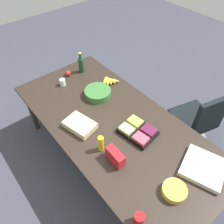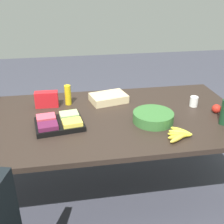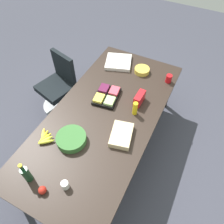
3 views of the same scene
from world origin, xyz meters
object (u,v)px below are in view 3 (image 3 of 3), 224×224
Objects in this scene: salad_bowl at (71,139)px; pizza_box at (118,62)px; conference_table at (104,118)px; office_chair at (59,89)px; red_solo_cup at (169,79)px; sheet_cake at (121,135)px; apple_red at (42,190)px; mustard_bottle at (135,108)px; paper_cup at (65,185)px; wine_bottle at (26,174)px; chip_bowl at (142,70)px; banana_bunch at (45,138)px; chip_bag_red at (139,98)px; fruit_platter at (107,96)px.

salad_bowl is 1.42m from pizza_box.
conference_table is 2.74× the size of office_chair.
pizza_box is at bearing -55.76° from office_chair.
salad_bowl is 1.51m from red_solo_cup.
sheet_cake is at bearing 170.12° from red_solo_cup.
apple_red is at bearing -146.65° from office_chair.
apple_red is at bearing 162.59° from mustard_bottle.
paper_cup is at bearing -152.90° from salad_bowl.
wine_bottle is at bearing 104.43° from paper_cup.
wine_bottle is at bearing 164.92° from conference_table.
mustard_bottle reaches higher than paper_cup.
chip_bowl reaches higher than banana_bunch.
apple_red is at bearing 155.88° from sheet_cake.
office_chair is 8.39× the size of red_solo_cup.
apple_red is 0.69× the size of red_solo_cup.
apple_red is (-0.58, -0.07, -0.00)m from salad_bowl.
pizza_box is at bearing 86.36° from red_solo_cup.
apple_red is (-0.86, 0.39, 0.00)m from sheet_cake.
office_chair is at bearing 80.13° from mustard_bottle.
apple_red is at bearing -101.78° from wine_bottle.
office_chair is 1.68m from red_solo_cup.
pizza_box is 1.24× the size of wine_bottle.
conference_table is 0.49m from chip_bag_red.
conference_table is 6.39× the size of fruit_platter.
pizza_box is at bearing 27.15° from sheet_cake.
sheet_cake is 1.27m from pizza_box.
chip_bag_red is 1.49m from wine_bottle.
red_solo_cup is 1.86m from paper_cup.
red_solo_cup is (1.08, -0.19, 0.02)m from sheet_cake.
wine_bottle reaches higher than sheet_cake.
office_chair is 10.25× the size of paper_cup.
chip_bag_red is (-0.53, 0.21, 0.02)m from red_solo_cup.
pizza_box is at bearing 86.08° from chip_bowl.
paper_cup is (-1.10, 0.23, -0.05)m from mustard_bottle.
office_chair is at bearing 32.06° from banana_bunch.
salad_bowl is (-1.39, 0.25, 0.01)m from chip_bowl.
chip_bag_red is (1.42, -0.37, 0.03)m from apple_red.
fruit_platter reaches higher than pizza_box.
chip_bag_red is at bearing -154.90° from pizza_box.
chip_bowl is 1.04× the size of chip_bag_red.
salad_bowl is 0.29m from banana_bunch.
paper_cup reaches higher than fruit_platter.
office_chair reaches higher than chip_bag_red.
chip_bowl is 0.72× the size of wine_bottle.
wine_bottle is at bearing 157.92° from chip_bag_red.
fruit_platter is at bearing -7.44° from wine_bottle.
sheet_cake is at bearing -120.63° from conference_table.
office_chair is at bearing 107.22° from red_solo_cup.
mustard_bottle is 0.80m from salad_bowl.
apple_red is (-1.23, 0.39, -0.05)m from mustard_bottle.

